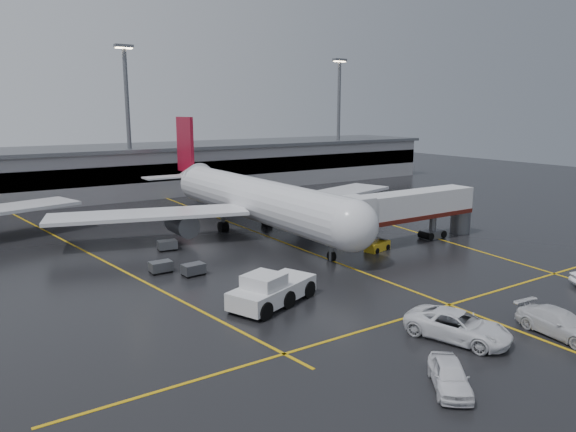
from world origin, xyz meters
TOP-DOWN VIEW (x-y plane):
  - ground at (0.00, 0.00)m, footprint 220.00×220.00m
  - apron_line_centre at (0.00, 0.00)m, footprint 0.25×90.00m
  - apron_line_stop at (0.00, -22.00)m, footprint 60.00×0.25m
  - apron_line_left at (-20.00, 10.00)m, footprint 9.99×69.35m
  - apron_line_right at (18.00, 10.00)m, footprint 7.57×69.64m
  - terminal at (0.00, 47.93)m, footprint 122.00×19.00m
  - light_mast_mid at (-5.00, 42.00)m, footprint 3.00×1.20m
  - light_mast_right at (40.00, 42.00)m, footprint 3.00×1.20m
  - main_airliner at (0.00, 9.70)m, footprint 48.80×45.60m
  - jet_bridge at (11.87, -6.00)m, footprint 19.90×3.40m
  - pushback_tractor at (-11.66, -14.21)m, footprint 8.49×5.85m
  - belt_loader at (6.59, -6.63)m, footprint 3.44×2.16m
  - service_van_a at (-4.65, -26.53)m, footprint 5.15×7.54m
  - service_van_b at (1.62, -29.94)m, footprint 2.96×6.21m
  - service_van_d at (-10.23, -30.53)m, footprint 4.35×4.80m
  - baggage_cart_a at (-13.71, -3.87)m, footprint 2.11×1.47m
  - baggage_cart_b at (-15.94, -1.43)m, footprint 2.01×1.32m
  - baggage_cart_c at (-12.47, 5.98)m, footprint 2.15×1.55m

SIDE VIEW (x-z plane):
  - ground at x=0.00m, z-range 0.00..0.00m
  - apron_line_centre at x=0.00m, z-range 0.00..0.02m
  - apron_line_stop at x=0.00m, z-range 0.00..0.02m
  - apron_line_left at x=-20.00m, z-range 0.00..0.02m
  - apron_line_right at x=18.00m, z-range 0.00..0.02m
  - belt_loader at x=6.59m, z-range -0.51..1.51m
  - baggage_cart_a at x=-13.71m, z-range 0.07..1.19m
  - baggage_cart_b at x=-15.94m, z-range 0.07..1.19m
  - baggage_cart_c at x=-12.47m, z-range 0.07..1.19m
  - service_van_d at x=-10.23m, z-range 0.00..1.58m
  - service_van_b at x=1.62m, z-range 0.00..1.75m
  - service_van_a at x=-4.65m, z-range 0.00..1.92m
  - pushback_tractor at x=-11.66m, z-range -0.29..2.53m
  - jet_bridge at x=11.87m, z-range 0.91..6.96m
  - main_airliner at x=0.00m, z-range -2.84..11.26m
  - terminal at x=0.00m, z-range 0.02..8.62m
  - light_mast_mid at x=-5.00m, z-range 1.75..27.20m
  - light_mast_right at x=40.00m, z-range 1.75..27.20m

